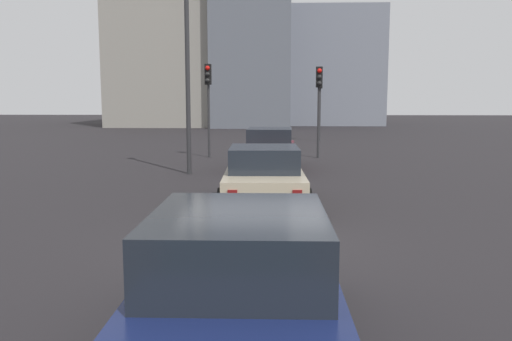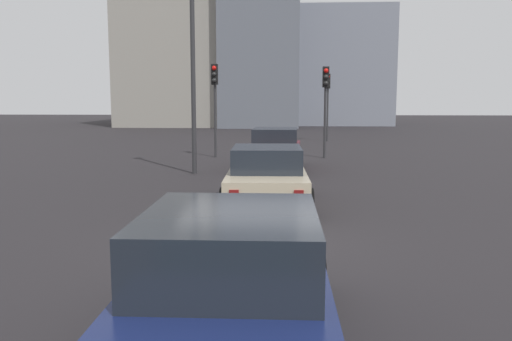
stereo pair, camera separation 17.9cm
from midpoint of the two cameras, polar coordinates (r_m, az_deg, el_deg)
ground_plane at (r=9.72m, az=0.44°, el=-8.42°), size 160.00×160.00×0.20m
car_maroon_lead at (r=19.70m, az=2.37°, el=2.27°), size 4.45×2.13×1.54m
car_beige_second at (r=13.05m, az=1.58°, el=-0.64°), size 4.42×2.19×1.46m
car_navy_third at (r=5.39m, az=-1.60°, el=-12.40°), size 4.58×2.11×1.54m
traffic_light_near_left at (r=23.65m, az=7.73°, el=8.32°), size 0.32×0.28×4.02m
traffic_light_near_right at (r=23.80m, az=-4.25°, el=8.57°), size 0.32×0.29×4.15m
traffic_light_far_left at (r=33.35m, az=7.91°, el=8.28°), size 0.32×0.30×4.17m
street_lamp_kerbside at (r=18.68m, az=-6.57°, el=13.71°), size 0.56×0.36×7.83m
building_facade_left at (r=57.59m, az=8.97°, el=10.82°), size 10.63×10.20×11.70m
building_facade_center at (r=55.19m, az=0.74°, el=12.90°), size 16.00×7.26×15.25m
building_facade_right at (r=56.51m, az=-7.59°, el=13.14°), size 14.54×11.13×16.09m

